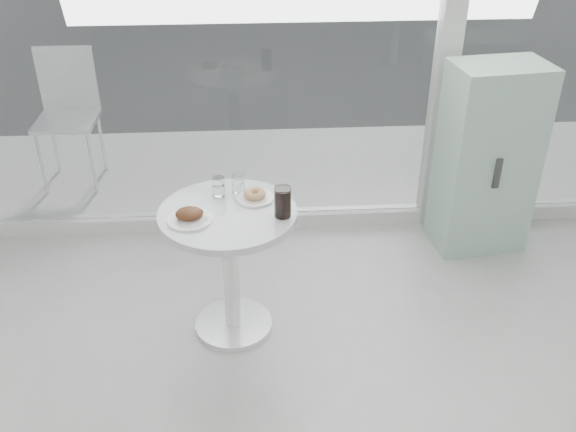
{
  "coord_description": "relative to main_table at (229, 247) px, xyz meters",
  "views": [
    {
      "loc": [
        -0.37,
        -0.95,
        2.45
      ],
      "look_at": [
        -0.2,
        1.7,
        0.85
      ],
      "focal_mm": 40.0,
      "sensor_mm": 36.0,
      "label": 1
    }
  ],
  "objects": [
    {
      "name": "main_table",
      "position": [
        0.0,
        0.0,
        0.0
      ],
      "size": [
        0.72,
        0.72,
        0.77
      ],
      "color": "white",
      "rests_on": "ground"
    },
    {
      "name": "patio_deck",
      "position": [
        0.5,
        1.9,
        -0.53
      ],
      "size": [
        5.6,
        1.6,
        0.05
      ],
      "primitive_type": "cube",
      "color": "beige",
      "rests_on": "ground"
    },
    {
      "name": "mint_cabinet",
      "position": [
        1.65,
        0.79,
        0.08
      ],
      "size": [
        0.62,
        0.46,
        1.26
      ],
      "rotation": [
        0.0,
        0.0,
        0.12
      ],
      "color": "#8DB4A0",
      "rests_on": "ground"
    },
    {
      "name": "patio_chair",
      "position": [
        -1.25,
        1.86,
        0.08
      ],
      "size": [
        0.45,
        0.45,
        1.02
      ],
      "rotation": [
        0.0,
        0.0,
        -0.01
      ],
      "color": "white",
      "rests_on": "patio_deck"
    },
    {
      "name": "plate_fritter",
      "position": [
        -0.18,
        -0.08,
        0.25
      ],
      "size": [
        0.23,
        0.23,
        0.07
      ],
      "color": "white",
      "rests_on": "main_table"
    },
    {
      "name": "plate_donut",
      "position": [
        0.15,
        0.12,
        0.24
      ],
      "size": [
        0.2,
        0.2,
        0.05
      ],
      "color": "white",
      "rests_on": "main_table"
    },
    {
      "name": "water_tumbler_a",
      "position": [
        -0.05,
        0.17,
        0.27
      ],
      "size": [
        0.07,
        0.07,
        0.11
      ],
      "color": "white",
      "rests_on": "main_table"
    },
    {
      "name": "water_tumbler_b",
      "position": [
        0.06,
        0.2,
        0.27
      ],
      "size": [
        0.07,
        0.07,
        0.11
      ],
      "color": "white",
      "rests_on": "main_table"
    },
    {
      "name": "cola_glass",
      "position": [
        0.28,
        -0.07,
        0.3
      ],
      "size": [
        0.09,
        0.09,
        0.16
      ],
      "color": "white",
      "rests_on": "main_table"
    }
  ]
}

